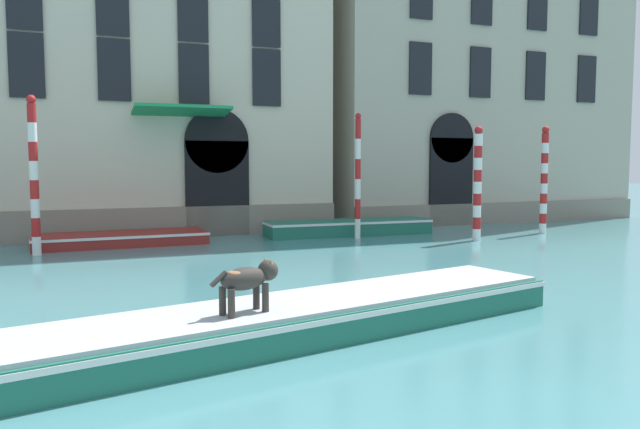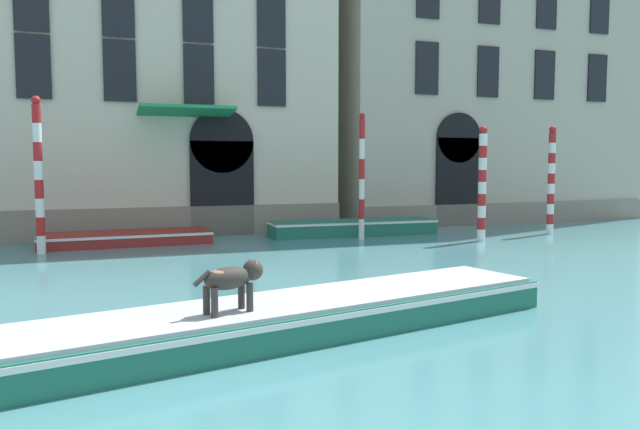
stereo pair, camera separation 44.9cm
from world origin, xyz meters
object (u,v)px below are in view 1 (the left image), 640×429
mooring_pole_0 (478,183)px  mooring_pole_2 (544,180)px  dog_on_deck (249,279)px  mooring_pole_1 (358,176)px  boat_moored_near_palazzo (121,239)px  boat_foreground (309,315)px  boat_moored_far (349,227)px  mooring_pole_4 (34,175)px

mooring_pole_0 → mooring_pole_2: size_ratio=0.97×
dog_on_deck → mooring_pole_1: bearing=38.9°
dog_on_deck → mooring_pole_2: (13.47, 9.61, 0.95)m
boat_moored_near_palazzo → mooring_pole_2: size_ratio=1.35×
boat_foreground → dog_on_deck: size_ratio=8.84×
dog_on_deck → mooring_pole_0: size_ratio=0.28×
boat_moored_far → mooring_pole_0: mooring_pole_0 is taller
mooring_pole_4 → boat_moored_near_palazzo: bearing=29.4°
boat_foreground → boat_moored_near_palazzo: (-1.86, 11.40, -0.07)m
dog_on_deck → mooring_pole_0: mooring_pole_0 is taller
boat_moored_near_palazzo → mooring_pole_2: mooring_pole_2 is taller
dog_on_deck → mooring_pole_2: mooring_pole_2 is taller
dog_on_deck → mooring_pole_4: mooring_pole_4 is taller
boat_foreground → mooring_pole_1: (5.58, 10.18, 1.82)m
boat_moored_near_palazzo → mooring_pole_4: size_ratio=1.18×
boat_moored_near_palazzo → dog_on_deck: bearing=-87.9°
mooring_pole_1 → mooring_pole_2: size_ratio=1.09×
boat_moored_near_palazzo → mooring_pole_4: bearing=-152.4°
mooring_pole_1 → mooring_pole_4: (-9.76, -0.09, 0.10)m
mooring_pole_0 → mooring_pole_4: bearing=172.2°
boat_foreground → boat_moored_near_palazzo: boat_foreground is taller
dog_on_deck → boat_moored_far: dog_on_deck is taller
boat_moored_near_palazzo → mooring_pole_1: mooring_pole_1 is taller
boat_foreground → dog_on_deck: 1.35m
boat_foreground → mooring_pole_0: mooring_pole_0 is taller
dog_on_deck → boat_moored_near_palazzo: size_ratio=0.20×
boat_moored_near_palazzo → mooring_pole_4: 3.32m
mooring_pole_4 → mooring_pole_0: bearing=-7.8°
dog_on_deck → mooring_pole_1: (6.63, 10.64, 1.11)m
boat_moored_far → mooring_pole_4: mooring_pole_4 is taller
mooring_pole_0 → mooring_pole_1: size_ratio=0.89×
mooring_pole_2 → mooring_pole_4: bearing=176.7°
boat_foreground → mooring_pole_4: size_ratio=2.08×
boat_moored_near_palazzo → mooring_pole_0: bearing=-17.8°
mooring_pole_1 → mooring_pole_4: bearing=-179.5°
boat_moored_near_palazzo → mooring_pole_1: 7.77m
dog_on_deck → boat_moored_far: 13.59m
mooring_pole_0 → mooring_pole_4: 13.26m
boat_foreground → dog_on_deck: dog_on_deck is taller
boat_foreground → mooring_pole_2: size_ratio=2.37×
boat_moored_far → mooring_pole_4: 10.19m
boat_moored_near_palazzo → mooring_pole_2: 14.56m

